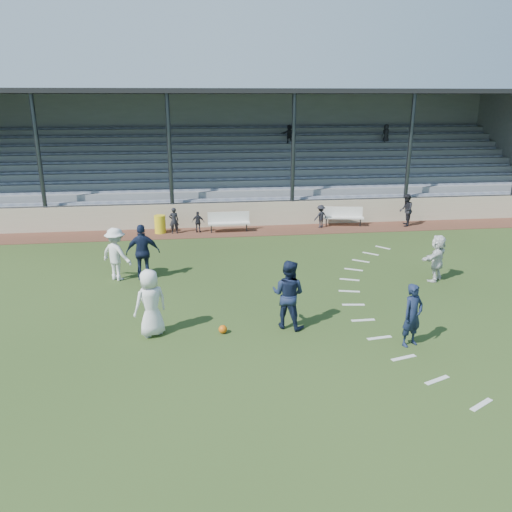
# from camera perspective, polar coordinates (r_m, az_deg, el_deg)

# --- Properties ---
(ground) EXTENTS (90.00, 90.00, 0.00)m
(ground) POSITION_cam_1_polar(r_m,az_deg,el_deg) (14.39, 1.26, -7.97)
(ground) COLOR #293D19
(ground) RESTS_ON ground
(cinder_track) EXTENTS (34.00, 2.00, 0.02)m
(cinder_track) POSITION_cam_1_polar(r_m,az_deg,el_deg) (24.22, -2.38, 2.82)
(cinder_track) COLOR #4F2B1F
(cinder_track) RESTS_ON ground
(retaining_wall) EXTENTS (34.00, 0.18, 1.20)m
(retaining_wall) POSITION_cam_1_polar(r_m,az_deg,el_deg) (25.09, -2.60, 4.74)
(retaining_wall) COLOR #BEAF92
(retaining_wall) RESTS_ON ground
(bench_left) EXTENTS (2.01, 0.49, 0.95)m
(bench_left) POSITION_cam_1_polar(r_m,az_deg,el_deg) (24.05, -3.13, 4.11)
(bench_left) COLOR beige
(bench_left) RESTS_ON cinder_track
(bench_right) EXTENTS (2.04, 0.80, 0.95)m
(bench_right) POSITION_cam_1_polar(r_m,az_deg,el_deg) (25.53, 9.91, 4.68)
(bench_right) COLOR beige
(bench_right) RESTS_ON cinder_track
(trash_bin) EXTENTS (0.53, 0.53, 0.85)m
(trash_bin) POSITION_cam_1_polar(r_m,az_deg,el_deg) (24.24, -10.91, 3.59)
(trash_bin) COLOR yellow
(trash_bin) RESTS_ON cinder_track
(football) EXTENTS (0.23, 0.23, 0.23)m
(football) POSITION_cam_1_polar(r_m,az_deg,el_deg) (13.95, -3.81, -8.35)
(football) COLOR #C9580B
(football) RESTS_ON ground
(player_white_lead) EXTENTS (1.09, 0.97, 1.88)m
(player_white_lead) POSITION_cam_1_polar(r_m,az_deg,el_deg) (13.81, -11.97, -5.25)
(player_white_lead) COLOR silver
(player_white_lead) RESTS_ON ground
(player_navy_lead) EXTENTS (0.73, 0.61, 1.70)m
(player_navy_lead) POSITION_cam_1_polar(r_m,az_deg,el_deg) (13.61, 17.46, -6.48)
(player_navy_lead) COLOR #141D38
(player_navy_lead) RESTS_ON ground
(player_navy_mid) EXTENTS (1.21, 1.14, 1.98)m
(player_navy_mid) POSITION_cam_1_polar(r_m,az_deg,el_deg) (13.97, 3.70, -4.39)
(player_navy_mid) COLOR #141D38
(player_navy_mid) RESTS_ON ground
(player_white_wing) EXTENTS (1.41, 1.28, 1.90)m
(player_white_wing) POSITION_cam_1_polar(r_m,az_deg,el_deg) (18.25, -15.68, 0.20)
(player_white_wing) COLOR silver
(player_white_wing) RESTS_ON ground
(player_navy_wing) EXTENTS (1.19, 0.53, 2.00)m
(player_navy_wing) POSITION_cam_1_polar(r_m,az_deg,el_deg) (18.07, -12.79, 0.43)
(player_navy_wing) COLOR #141D38
(player_navy_wing) RESTS_ON ground
(player_white_back) EXTENTS (1.50, 1.39, 1.67)m
(player_white_back) POSITION_cam_1_polar(r_m,az_deg,el_deg) (18.66, 19.98, -0.20)
(player_white_back) COLOR silver
(player_white_back) RESTS_ON ground
(official) EXTENTS (0.86, 0.95, 1.61)m
(official) POSITION_cam_1_polar(r_m,az_deg,el_deg) (26.15, 16.77, 5.04)
(official) COLOR black
(official) RESTS_ON cinder_track
(sub_left_near) EXTENTS (0.50, 0.37, 1.25)m
(sub_left_near) POSITION_cam_1_polar(r_m,az_deg,el_deg) (23.99, -9.36, 4.02)
(sub_left_near) COLOR black
(sub_left_near) RESTS_ON cinder_track
(sub_left_far) EXTENTS (0.63, 0.34, 1.02)m
(sub_left_far) POSITION_cam_1_polar(r_m,az_deg,el_deg) (24.04, -6.63, 3.88)
(sub_left_far) COLOR black
(sub_left_far) RESTS_ON cinder_track
(sub_right) EXTENTS (0.84, 0.67, 1.14)m
(sub_right) POSITION_cam_1_polar(r_m,az_deg,el_deg) (24.99, 7.41, 4.53)
(sub_right) COLOR black
(sub_right) RESTS_ON cinder_track
(grandstand) EXTENTS (34.60, 9.00, 6.61)m
(grandstand) POSITION_cam_1_polar(r_m,az_deg,el_deg) (29.43, -3.40, 9.83)
(grandstand) COLOR gray
(grandstand) RESTS_ON ground
(penalty_arc) EXTENTS (3.89, 14.63, 0.01)m
(penalty_arc) POSITION_cam_1_polar(r_m,az_deg,el_deg) (15.49, 16.62, -6.79)
(penalty_arc) COLOR silver
(penalty_arc) RESTS_ON ground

